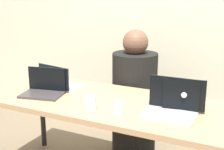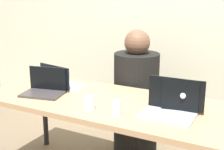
{
  "view_description": "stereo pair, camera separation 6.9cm",
  "coord_description": "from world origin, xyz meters",
  "px_view_note": "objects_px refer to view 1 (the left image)",
  "views": [
    {
      "loc": [
        1.02,
        -1.99,
        1.54
      ],
      "look_at": [
        0.0,
        0.08,
        0.93
      ],
      "focal_mm": 50.0,
      "sensor_mm": 36.0,
      "label": 1
    },
    {
      "loc": [
        1.08,
        -1.96,
        1.54
      ],
      "look_at": [
        0.0,
        0.08,
        0.93
      ],
      "focal_mm": 50.0,
      "sensor_mm": 36.0,
      "label": 2
    }
  ],
  "objects_px": {
    "water_glass_right": "(118,109)",
    "laptop_front_left": "(44,89)",
    "laptop_back_left": "(60,83)",
    "person_at_center": "(134,100)",
    "laptop_back_right": "(184,101)",
    "water_glass_center": "(90,104)",
    "laptop_front_right": "(170,107)"
  },
  "relations": [
    {
      "from": "laptop_front_left",
      "to": "laptop_back_left",
      "type": "relative_size",
      "value": 0.93
    },
    {
      "from": "laptop_back_right",
      "to": "water_glass_center",
      "type": "distance_m",
      "value": 0.66
    },
    {
      "from": "laptop_front_left",
      "to": "water_glass_center",
      "type": "bearing_deg",
      "value": -27.08
    },
    {
      "from": "laptop_front_left",
      "to": "person_at_center",
      "type": "bearing_deg",
      "value": 44.59
    },
    {
      "from": "laptop_back_right",
      "to": "laptop_front_left",
      "type": "bearing_deg",
      "value": -0.5
    },
    {
      "from": "laptop_back_right",
      "to": "laptop_back_left",
      "type": "distance_m",
      "value": 1.08
    },
    {
      "from": "person_at_center",
      "to": "water_glass_right",
      "type": "bearing_deg",
      "value": 101.42
    },
    {
      "from": "person_at_center",
      "to": "laptop_back_right",
      "type": "height_order",
      "value": "person_at_center"
    },
    {
      "from": "person_at_center",
      "to": "water_glass_right",
      "type": "distance_m",
      "value": 0.95
    },
    {
      "from": "laptop_back_left",
      "to": "water_glass_center",
      "type": "height_order",
      "value": "laptop_back_left"
    },
    {
      "from": "laptop_front_left",
      "to": "laptop_back_left",
      "type": "height_order",
      "value": "laptop_front_left"
    },
    {
      "from": "laptop_front_right",
      "to": "water_glass_right",
      "type": "relative_size",
      "value": 3.43
    },
    {
      "from": "laptop_back_right",
      "to": "laptop_front_right",
      "type": "distance_m",
      "value": 0.17
    },
    {
      "from": "laptop_back_left",
      "to": "laptop_front_right",
      "type": "xyz_separation_m",
      "value": [
        1.03,
        -0.18,
        0.01
      ]
    },
    {
      "from": "water_glass_center",
      "to": "water_glass_right",
      "type": "distance_m",
      "value": 0.21
    },
    {
      "from": "water_glass_right",
      "to": "laptop_front_left",
      "type": "bearing_deg",
      "value": 169.55
    },
    {
      "from": "laptop_back_left",
      "to": "water_glass_center",
      "type": "bearing_deg",
      "value": 156.4
    },
    {
      "from": "laptop_back_left",
      "to": "water_glass_center",
      "type": "xyz_separation_m",
      "value": [
        0.5,
        -0.35,
        -0.0
      ]
    },
    {
      "from": "water_glass_center",
      "to": "laptop_back_right",
      "type": "bearing_deg",
      "value": 29.39
    },
    {
      "from": "person_at_center",
      "to": "water_glass_right",
      "type": "xyz_separation_m",
      "value": [
        0.24,
        -0.88,
        0.25
      ]
    },
    {
      "from": "laptop_front_right",
      "to": "water_glass_center",
      "type": "bearing_deg",
      "value": -163.74
    },
    {
      "from": "laptop_back_right",
      "to": "laptop_back_left",
      "type": "height_order",
      "value": "laptop_back_right"
    },
    {
      "from": "laptop_front_right",
      "to": "laptop_back_left",
      "type": "bearing_deg",
      "value": 168.68
    },
    {
      "from": "water_glass_center",
      "to": "water_glass_right",
      "type": "height_order",
      "value": "water_glass_right"
    },
    {
      "from": "laptop_back_left",
      "to": "water_glass_right",
      "type": "relative_size",
      "value": 3.77
    },
    {
      "from": "person_at_center",
      "to": "water_glass_center",
      "type": "distance_m",
      "value": 0.91
    },
    {
      "from": "water_glass_center",
      "to": "laptop_back_left",
      "type": "bearing_deg",
      "value": 145.44
    },
    {
      "from": "laptop_back_left",
      "to": "laptop_back_right",
      "type": "bearing_deg",
      "value": -170.38
    },
    {
      "from": "laptop_back_right",
      "to": "laptop_front_left",
      "type": "height_order",
      "value": "laptop_back_right"
    },
    {
      "from": "laptop_front_right",
      "to": "water_glass_right",
      "type": "height_order",
      "value": "laptop_front_right"
    },
    {
      "from": "laptop_back_right",
      "to": "water_glass_right",
      "type": "distance_m",
      "value": 0.48
    },
    {
      "from": "laptop_back_left",
      "to": "water_glass_right",
      "type": "xyz_separation_m",
      "value": [
        0.72,
        -0.35,
        -0.0
      ]
    }
  ]
}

